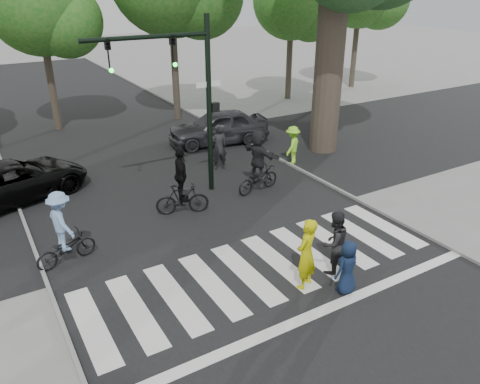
% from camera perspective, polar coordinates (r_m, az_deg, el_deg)
% --- Properties ---
extents(ground, '(120.00, 120.00, 0.00)m').
position_cam_1_polar(ground, '(11.89, 5.46, -11.44)').
color(ground, gray).
rests_on(ground, ground).
extents(road_stem, '(10.00, 70.00, 0.01)m').
position_cam_1_polar(road_stem, '(15.58, -5.36, -2.10)').
color(road_stem, black).
rests_on(road_stem, ground).
extents(road_cross, '(70.00, 10.00, 0.01)m').
position_cam_1_polar(road_cross, '(18.10, -9.52, 1.58)').
color(road_cross, black).
rests_on(road_cross, ground).
extents(curb_left, '(0.10, 70.00, 0.10)m').
position_cam_1_polar(curb_left, '(14.44, -23.80, -6.39)').
color(curb_left, gray).
rests_on(curb_left, ground).
extents(curb_right, '(0.10, 70.00, 0.10)m').
position_cam_1_polar(curb_right, '(18.08, 9.17, 1.72)').
color(curb_right, gray).
rests_on(curb_right, ground).
extents(crosswalk, '(10.00, 3.85, 0.01)m').
position_cam_1_polar(crosswalk, '(12.32, 3.64, -9.89)').
color(crosswalk, silver).
rests_on(crosswalk, ground).
extents(traffic_signal, '(4.45, 0.29, 6.00)m').
position_cam_1_polar(traffic_signal, '(15.48, -6.72, 12.97)').
color(traffic_signal, black).
rests_on(traffic_signal, ground).
extents(bg_tree_2, '(5.04, 4.80, 8.40)m').
position_cam_1_polar(bg_tree_2, '(24.64, -22.67, 20.05)').
color(bg_tree_2, brown).
rests_on(bg_tree_2, ground).
extents(bg_tree_4, '(4.83, 4.60, 8.15)m').
position_cam_1_polar(bg_tree_4, '(29.91, 6.91, 21.83)').
color(bg_tree_4, brown).
rests_on(bg_tree_4, ground).
extents(pedestrian_woman, '(0.80, 0.69, 1.85)m').
position_cam_1_polar(pedestrian_woman, '(11.47, 8.08, -7.49)').
color(pedestrian_woman, '#C5C608').
rests_on(pedestrian_woman, ground).
extents(pedestrian_child, '(0.73, 0.53, 1.39)m').
position_cam_1_polar(pedestrian_child, '(11.59, 12.96, -8.92)').
color(pedestrian_child, '#101E3A').
rests_on(pedestrian_child, ground).
extents(pedestrian_adult, '(0.86, 0.68, 1.72)m').
position_cam_1_polar(pedestrian_adult, '(12.18, 11.40, -6.07)').
color(pedestrian_adult, black).
rests_on(pedestrian_adult, ground).
extents(cyclist_left, '(1.73, 1.18, 2.08)m').
position_cam_1_polar(cyclist_left, '(13.12, -20.74, -4.72)').
color(cyclist_left, black).
rests_on(cyclist_left, ground).
extents(cyclist_mid, '(1.77, 1.12, 2.23)m').
position_cam_1_polar(cyclist_mid, '(14.99, -7.13, 0.54)').
color(cyclist_mid, black).
rests_on(cyclist_mid, ground).
extents(cyclist_right, '(1.88, 1.74, 2.28)m').
position_cam_1_polar(cyclist_right, '(16.46, 2.23, 3.34)').
color(cyclist_right, black).
rests_on(cyclist_right, ground).
extents(car_suv, '(5.42, 3.72, 1.38)m').
position_cam_1_polar(car_suv, '(17.75, -25.82, 1.27)').
color(car_suv, black).
rests_on(car_suv, ground).
extents(car_grey, '(4.84, 2.64, 1.56)m').
position_cam_1_polar(car_grey, '(21.66, -2.68, 7.92)').
color(car_grey, '#2F3034').
rests_on(car_grey, ground).
extents(bystander_hivis, '(1.19, 1.07, 1.60)m').
position_cam_1_polar(bystander_hivis, '(19.20, 6.42, 5.66)').
color(bystander_hivis, '#9AFF2D').
rests_on(bystander_hivis, ground).
extents(bystander_dark, '(0.73, 0.55, 1.84)m').
position_cam_1_polar(bystander_dark, '(18.54, -2.61, 5.48)').
color(bystander_dark, black).
rests_on(bystander_dark, ground).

